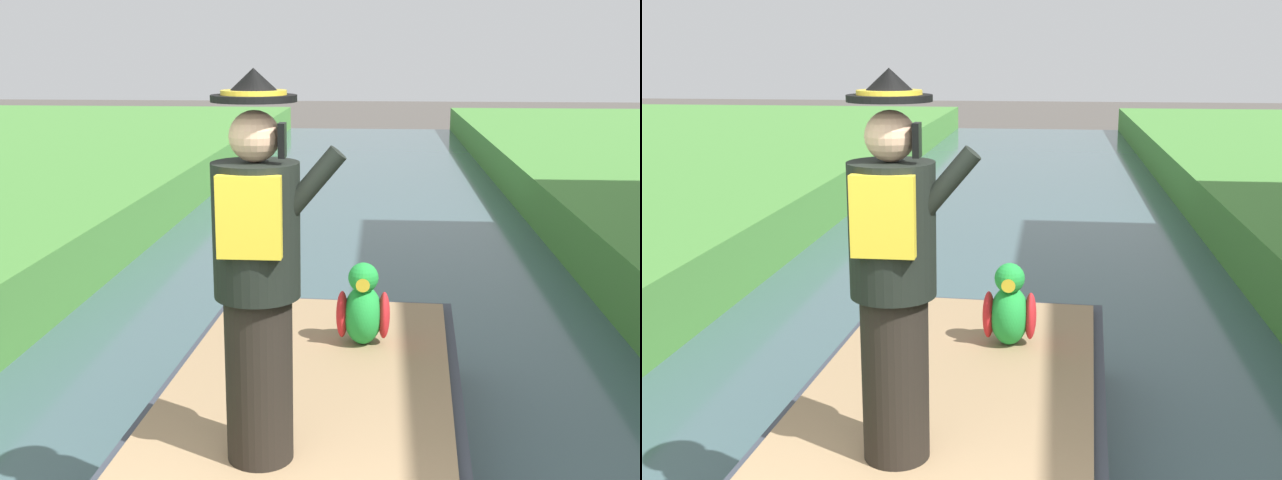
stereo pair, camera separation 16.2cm
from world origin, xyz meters
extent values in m
cube|color=#333842|center=(0.00, 1.92, 0.38)|extent=(1.98, 4.27, 0.56)
cube|color=#997A56|center=(0.00, 1.92, 0.69)|extent=(1.82, 3.93, 0.05)
cylinder|color=black|center=(-0.15, 1.38, 1.12)|extent=(0.32, 0.32, 0.82)
cylinder|color=black|center=(-0.15, 1.38, 1.84)|extent=(0.40, 0.40, 0.62)
cube|color=gold|center=(-0.15, 1.19, 1.94)|extent=(0.28, 0.06, 0.36)
sphere|color=#DBA884|center=(-0.15, 1.38, 2.27)|extent=(0.23, 0.23, 0.23)
cylinder|color=black|center=(-0.15, 1.38, 2.43)|extent=(0.38, 0.38, 0.03)
cone|color=black|center=(-0.15, 1.38, 2.50)|extent=(0.26, 0.26, 0.12)
cylinder|color=gold|center=(-0.15, 1.38, 2.46)|extent=(0.29, 0.29, 0.02)
cylinder|color=black|center=(0.07, 1.34, 2.02)|extent=(0.38, 0.09, 0.43)
cube|color=black|center=(-0.02, 1.32, 2.26)|extent=(0.03, 0.08, 0.15)
ellipsoid|color=green|center=(0.31, 2.93, 0.91)|extent=(0.26, 0.32, 0.40)
sphere|color=green|center=(0.31, 2.89, 1.18)|extent=(0.20, 0.20, 0.20)
cone|color=yellow|center=(0.31, 2.79, 1.17)|extent=(0.09, 0.09, 0.09)
ellipsoid|color=red|center=(0.17, 2.93, 0.91)|extent=(0.08, 0.20, 0.32)
ellipsoid|color=red|center=(0.45, 2.93, 0.91)|extent=(0.08, 0.20, 0.32)
camera|label=1|loc=(0.41, -2.04, 2.63)|focal=43.86mm
camera|label=2|loc=(0.58, -2.02, 2.63)|focal=43.86mm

